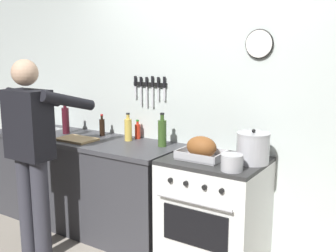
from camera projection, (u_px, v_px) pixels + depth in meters
name	position (u px, v px, depth m)	size (l,w,h in m)	color
wall_back	(212.00, 101.00, 3.42)	(6.00, 0.13, 2.60)	silver
counter_block	(83.00, 181.00, 3.93)	(2.03, 0.65, 0.90)	#38383D
stove	(214.00, 213.00, 3.17)	(0.76, 0.67, 0.90)	white
person_cook	(32.00, 147.00, 3.25)	(0.51, 0.63, 1.66)	#383842
roasting_pan	(201.00, 149.00, 3.07)	(0.35, 0.26, 0.18)	#B7B7BC
stock_pot	(253.00, 148.00, 2.96)	(0.25, 0.25, 0.26)	#B7B7BC
saucepan	(232.00, 162.00, 2.78)	(0.16, 0.16, 0.12)	#B7B7BC
cutting_board	(77.00, 139.00, 3.71)	(0.36, 0.24, 0.02)	tan
bottle_hot_sauce	(138.00, 131.00, 3.77)	(0.05, 0.05, 0.18)	red
bottle_soy_sauce	(102.00, 127.00, 3.89)	(0.05, 0.05, 0.21)	black
bottle_wine_red	(66.00, 120.00, 3.98)	(0.07, 0.07, 0.33)	#47141E
bottle_olive_oil	(162.00, 132.00, 3.45)	(0.07, 0.07, 0.30)	#385623
bottle_cooking_oil	(128.00, 129.00, 3.67)	(0.07, 0.07, 0.26)	gold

